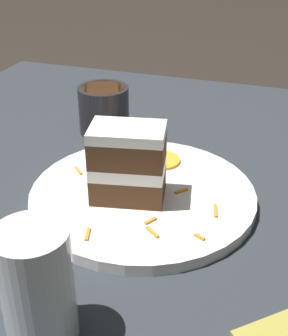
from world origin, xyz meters
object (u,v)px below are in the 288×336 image
Objects in this scene: coffee_mug at (104,108)px; drinking_glass at (38,294)px; plate at (144,195)px; cream_dollop at (105,150)px; orange_garnish at (159,160)px; cake_slice at (128,163)px.

drinking_glass is at bearing -164.58° from coffee_mug.
drinking_glass is (-0.25, 0.02, 0.04)m from plate.
drinking_glass reaches higher than coffee_mug.
coffee_mug is (0.14, 0.06, 0.00)m from cream_dollop.
orange_garnish is 0.34m from drinking_glass.
orange_garnish is at bearing 163.36° from cake_slice.
plate is 0.26m from drinking_glass.
drinking_glass is at bearing -11.70° from cake_slice.
cream_dollop is at bearing 56.42° from plate.
cream_dollop is at bearing 115.02° from orange_garnish.
coffee_mug reaches higher than orange_garnish.
coffee_mug is (0.10, 0.13, 0.03)m from orange_garnish.
orange_garnish is 0.66× the size of coffee_mug.
orange_garnish reaches higher than plate.
drinking_glass reaches higher than plate.
plate is at bearing -144.08° from coffee_mug.
cream_dollop is at bearing -149.82° from cake_slice.
drinking_glass is (-0.23, 0.00, -0.01)m from cake_slice.
cake_slice is 0.87× the size of drinking_glass.
plate is 2.56× the size of drinking_glass.
plate is 2.94× the size of cake_slice.
cake_slice is at bearing -138.52° from cream_dollop.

